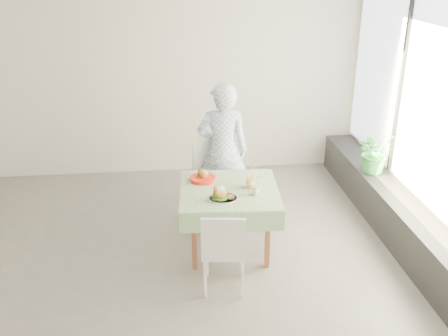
{
  "coord_description": "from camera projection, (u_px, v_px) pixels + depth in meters",
  "views": [
    {
      "loc": [
        0.23,
        -4.64,
        3.05
      ],
      "look_at": [
        0.77,
        0.21,
        0.97
      ],
      "focal_mm": 40.0,
      "sensor_mm": 36.0,
      "label": 1
    }
  ],
  "objects": [
    {
      "name": "main_dish",
      "position": [
        221.0,
        195.0,
        5.1
      ],
      "size": [
        0.3,
        0.3,
        0.15
      ],
      "color": "white",
      "rests_on": "cafe_table"
    },
    {
      "name": "window_ledge",
      "position": [
        405.0,
        226.0,
        5.6
      ],
      "size": [
        0.4,
        4.8,
        0.5
      ],
      "primitive_type": "cube",
      "color": "black",
      "rests_on": "ground"
    },
    {
      "name": "chair_far",
      "position": [
        216.0,
        194.0,
        6.25
      ],
      "size": [
        0.58,
        0.58,
        0.96
      ],
      "color": "white",
      "rests_on": "ground"
    },
    {
      "name": "wall_front",
      "position": [
        134.0,
        301.0,
        2.58
      ],
      "size": [
        6.0,
        0.02,
        2.8
      ],
      "primitive_type": "cube",
      "color": "silver",
      "rests_on": "ground"
    },
    {
      "name": "juice_cup_orange",
      "position": [
        251.0,
        182.0,
        5.36
      ],
      "size": [
        0.1,
        0.1,
        0.29
      ],
      "color": "white",
      "rests_on": "cafe_table"
    },
    {
      "name": "cafe_table",
      "position": [
        229.0,
        212.0,
        5.46
      ],
      "size": [
        1.11,
        1.11,
        0.74
      ],
      "color": "brown",
      "rests_on": "ground"
    },
    {
      "name": "wall_right",
      "position": [
        440.0,
        128.0,
        5.17
      ],
      "size": [
        0.02,
        5.0,
        2.8
      ],
      "primitive_type": "cube",
      "color": "silver",
      "rests_on": "ground"
    },
    {
      "name": "floor",
      "position": [
        156.0,
        261.0,
        5.41
      ],
      "size": [
        6.0,
        6.0,
        0.0
      ],
      "primitive_type": "plane",
      "color": "#5A5856",
      "rests_on": "ground"
    },
    {
      "name": "juice_cup_lemonade",
      "position": [
        255.0,
        190.0,
        5.21
      ],
      "size": [
        0.09,
        0.09,
        0.24
      ],
      "color": "white",
      "rests_on": "cafe_table"
    },
    {
      "name": "second_dish",
      "position": [
        203.0,
        177.0,
        5.54
      ],
      "size": [
        0.29,
        0.29,
        0.14
      ],
      "color": "red",
      "rests_on": "cafe_table"
    },
    {
      "name": "wall_back",
      "position": [
        153.0,
        81.0,
        7.15
      ],
      "size": [
        6.0,
        0.02,
        2.8
      ],
      "primitive_type": "cube",
      "color": "silver",
      "rests_on": "ground"
    },
    {
      "name": "window_pane",
      "position": [
        441.0,
        105.0,
        5.07
      ],
      "size": [
        0.01,
        4.8,
        2.18
      ],
      "primitive_type": "cube",
      "color": "#D1E0F9",
      "rests_on": "ground"
    },
    {
      "name": "chair_near",
      "position": [
        224.0,
        264.0,
        4.87
      ],
      "size": [
        0.46,
        0.46,
        0.87
      ],
      "color": "white",
      "rests_on": "ground"
    },
    {
      "name": "diner",
      "position": [
        223.0,
        151.0,
        6.08
      ],
      "size": [
        0.64,
        0.44,
        1.71
      ],
      "primitive_type": "imported",
      "rotation": [
        0.0,
        0.0,
        3.1
      ],
      "color": "#83A0D1",
      "rests_on": "ground"
    },
    {
      "name": "potted_plant",
      "position": [
        376.0,
        152.0,
        6.28
      ],
      "size": [
        0.59,
        0.54,
        0.55
      ],
      "primitive_type": "imported",
      "rotation": [
        0.0,
        0.0,
        0.24
      ],
      "color": "#2B832F",
      "rests_on": "window_ledge"
    }
  ]
}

